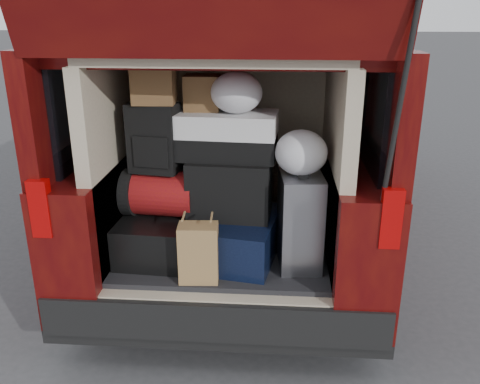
% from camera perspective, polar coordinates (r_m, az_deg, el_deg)
% --- Properties ---
extents(ground, '(80.00, 80.00, 0.00)m').
position_cam_1_polar(ground, '(3.28, -2.08, -16.75)').
color(ground, '#363638').
rests_on(ground, ground).
extents(minivan, '(1.90, 5.35, 2.77)m').
position_cam_1_polar(minivan, '(4.59, 0.28, 6.87)').
color(minivan, black).
rests_on(minivan, ground).
extents(load_floor, '(1.24, 1.05, 0.55)m').
position_cam_1_polar(load_floor, '(3.36, -1.63, -10.17)').
color(load_floor, black).
rests_on(load_floor, ground).
extents(black_hardshell, '(0.48, 0.64, 0.24)m').
position_cam_1_polar(black_hardshell, '(3.13, -8.68, -4.55)').
color(black_hardshell, black).
rests_on(black_hardshell, load_floor).
extents(navy_hardshell, '(0.57, 0.66, 0.25)m').
position_cam_1_polar(navy_hardshell, '(3.03, -0.61, -5.05)').
color(navy_hardshell, black).
rests_on(navy_hardshell, load_floor).
extents(silver_roller, '(0.26, 0.39, 0.55)m').
position_cam_1_polar(silver_roller, '(2.92, 6.71, -3.07)').
color(silver_roller, silver).
rests_on(silver_roller, load_floor).
extents(kraft_bag, '(0.22, 0.15, 0.33)m').
position_cam_1_polar(kraft_bag, '(2.77, -4.68, -6.84)').
color(kraft_bag, '#A4784A').
rests_on(kraft_bag, load_floor).
extents(red_duffel, '(0.45, 0.32, 0.27)m').
position_cam_1_polar(red_duffel, '(3.04, -8.89, -0.07)').
color(red_duffel, maroon).
rests_on(red_duffel, black_hardshell).
extents(black_soft_case, '(0.49, 0.31, 0.34)m').
position_cam_1_polar(black_soft_case, '(2.95, -1.16, 0.43)').
color(black_soft_case, black).
rests_on(black_soft_case, navy_hardshell).
extents(backpack, '(0.30, 0.21, 0.39)m').
position_cam_1_polar(backpack, '(2.94, -9.62, 6.00)').
color(backpack, black).
rests_on(backpack, red_duffel).
extents(twotone_duffel, '(0.61, 0.34, 0.26)m').
position_cam_1_polar(twotone_duffel, '(2.92, -1.66, 6.40)').
color(twotone_duffel, white).
rests_on(twotone_duffel, black_soft_case).
extents(grocery_sack_lower, '(0.24, 0.20, 0.21)m').
position_cam_1_polar(grocery_sack_lower, '(2.88, -9.63, 11.82)').
color(grocery_sack_lower, brown).
rests_on(grocery_sack_lower, backpack).
extents(grocery_sack_upper, '(0.20, 0.17, 0.20)m').
position_cam_1_polar(grocery_sack_upper, '(2.94, -4.26, 11.05)').
color(grocery_sack_upper, brown).
rests_on(grocery_sack_upper, twotone_duffel).
extents(plastic_bag_center, '(0.33, 0.31, 0.23)m').
position_cam_1_polar(plastic_bag_center, '(2.84, -0.40, 11.10)').
color(plastic_bag_center, silver).
rests_on(plastic_bag_center, twotone_duffel).
extents(plastic_bag_right, '(0.30, 0.29, 0.25)m').
position_cam_1_polar(plastic_bag_right, '(2.78, 6.88, 4.42)').
color(plastic_bag_right, silver).
rests_on(plastic_bag_right, silver_roller).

